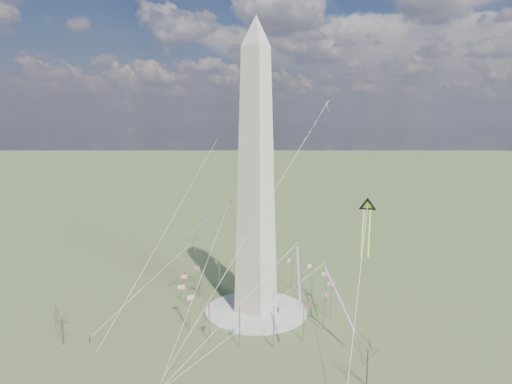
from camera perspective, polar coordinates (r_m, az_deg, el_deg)
The scene contains 14 objects.
ground at distance 167.11m, azimuth -0.00°, elevation -14.77°, with size 2000.00×2000.00×0.00m, color #43552A.
plaza at distance 166.95m, azimuth -0.00°, elevation -14.64°, with size 36.00×36.00×0.80m, color #BAB7AA.
washington_monument at distance 154.10m, azimuth -0.00°, elevation 1.77°, with size 15.56×15.56×100.00m.
flagpole_ring at distance 164.31m, azimuth -0.00°, elevation -12.44°, with size 54.40×54.40×13.00m.
tree_near at distance 124.81m, azimuth 13.84°, elevation -18.26°, with size 8.64×8.64×15.11m.
tree_far at distance 153.71m, azimuth -23.12°, elevation -14.33°, with size 6.72×6.72×11.75m.
person_west at distance 155.24m, azimuth -20.03°, elevation -16.90°, with size 0.94×0.73×1.94m, color gray.
kite_delta_black at distance 144.48m, azimuth 13.75°, elevation -2.09°, with size 9.65×17.94×14.64m.
kite_diamond_purple at distance 178.03m, azimuth -7.71°, elevation -6.25°, with size 1.91×2.94×8.94m.
kite_streamer_left at distance 140.03m, azimuth 5.31°, elevation -9.18°, with size 12.57×19.57×15.17m.
kite_streamer_mid at distance 166.80m, azimuth -5.58°, elevation -2.94°, with size 12.69×17.64×14.13m.
kite_streamer_right at distance 148.50m, azimuth 9.75°, elevation -11.53°, with size 17.60×14.97×14.99m.
kite_small_red at distance 209.69m, azimuth -4.89°, elevation 6.42°, with size 1.05×1.70×3.90m.
kite_small_white at distance 185.58m, azimuth 8.91°, elevation 10.87°, with size 1.19×1.83×3.99m.
Camera 1 is at (83.90, -127.77, 67.54)m, focal length 32.00 mm.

